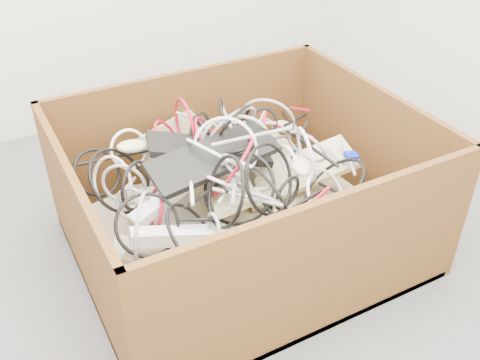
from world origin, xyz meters
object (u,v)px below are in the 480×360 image
power_strip_right (179,236)px  cardboard_box (239,219)px  vga_plug (351,156)px  power_strip_left (167,197)px

power_strip_right → cardboard_box: bearing=44.0°
vga_plug → cardboard_box: bearing=174.0°
vga_plug → power_strip_left: bearing=-175.0°
cardboard_box → vga_plug: (0.40, -0.12, 0.23)m
cardboard_box → power_strip_left: cardboard_box is taller
cardboard_box → power_strip_left: (-0.29, -0.05, 0.24)m
power_strip_left → cardboard_box: bearing=-3.8°
power_strip_right → vga_plug: 0.71m
cardboard_box → power_strip_right: (-0.31, -0.18, 0.18)m
power_strip_right → power_strip_left: bearing=95.8°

